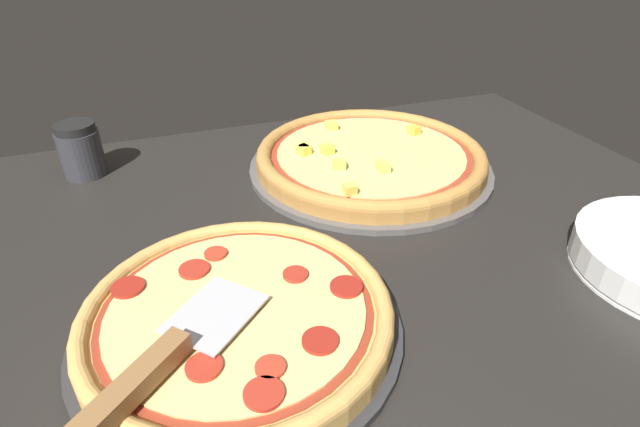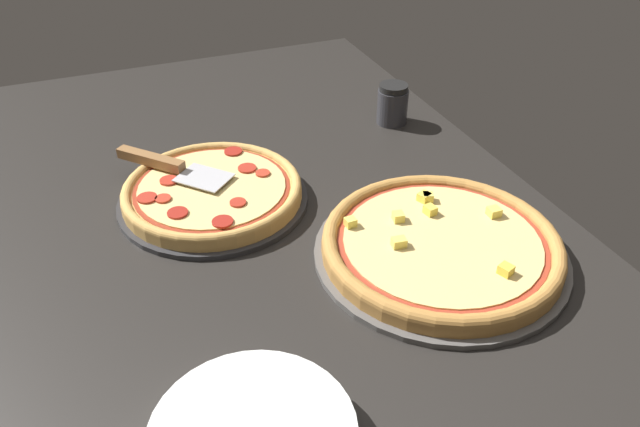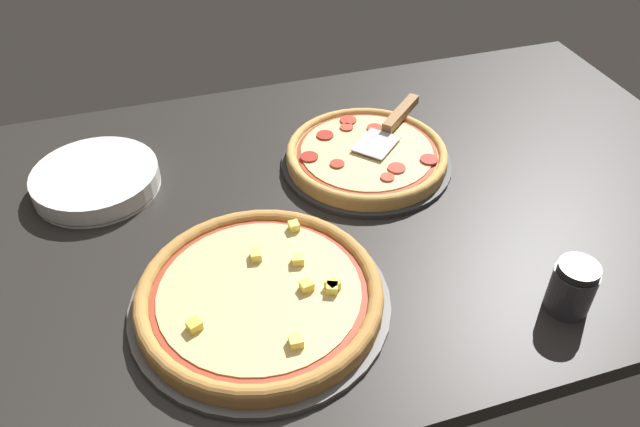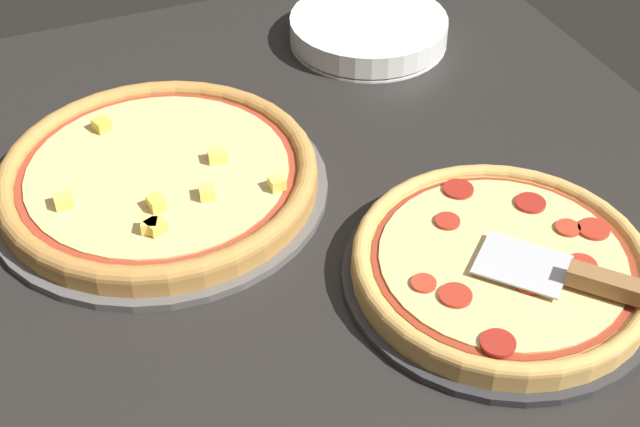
% 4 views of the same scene
% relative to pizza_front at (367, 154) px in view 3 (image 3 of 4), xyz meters
% --- Properties ---
extents(ground_plane, '(1.49, 0.98, 0.04)m').
position_rel_pizza_front_xyz_m(ground_plane, '(0.02, 0.10, -0.04)').
color(ground_plane, black).
extents(pizza_pan_front, '(0.35, 0.35, 0.01)m').
position_rel_pizza_front_xyz_m(pizza_pan_front, '(0.00, 0.00, -0.02)').
color(pizza_pan_front, '#2D2D30').
rests_on(pizza_pan_front, ground_plane).
extents(pizza_front, '(0.33, 0.33, 0.03)m').
position_rel_pizza_front_xyz_m(pizza_front, '(0.00, 0.00, 0.00)').
color(pizza_front, tan).
rests_on(pizza_front, pizza_pan_front).
extents(pizza_pan_back, '(0.42, 0.42, 0.01)m').
position_rel_pizza_front_xyz_m(pizza_pan_back, '(0.30, 0.31, -0.02)').
color(pizza_pan_back, '#565451').
rests_on(pizza_pan_back, ground_plane).
extents(pizza_back, '(0.40, 0.40, 0.04)m').
position_rel_pizza_front_xyz_m(pizza_back, '(0.30, 0.31, -0.00)').
color(pizza_back, '#B77F3D').
rests_on(pizza_back, pizza_pan_back).
extents(serving_spatula, '(0.21, 0.20, 0.02)m').
position_rel_pizza_front_xyz_m(serving_spatula, '(-0.10, -0.07, 0.02)').
color(serving_spatula, '#B7B7BC').
rests_on(serving_spatula, pizza_front).
extents(plate_stack, '(0.25, 0.25, 0.04)m').
position_rel_pizza_front_xyz_m(plate_stack, '(0.54, -0.09, -0.01)').
color(plate_stack, white).
rests_on(plate_stack, ground_plane).
extents(parmesan_shaker, '(0.07, 0.07, 0.09)m').
position_rel_pizza_front_xyz_m(parmesan_shaker, '(-0.17, 0.46, 0.02)').
color(parmesan_shaker, '#333338').
rests_on(parmesan_shaker, ground_plane).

